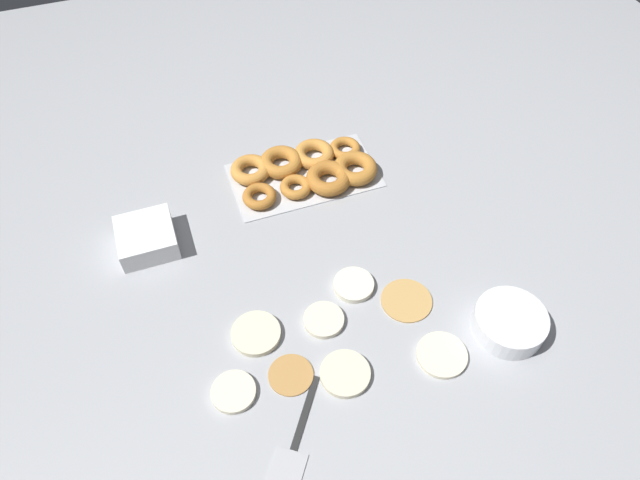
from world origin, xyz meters
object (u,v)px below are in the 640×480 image
spatula (288,467)px  batter_bowl (509,323)px  pancake_0 (324,320)px  pancake_2 (256,334)px  pancake_1 (407,300)px  donut_tray (307,170)px  pancake_5 (291,374)px  pancake_4 (442,355)px  pancake_7 (353,284)px  pancake_6 (234,392)px  container_stack (147,238)px  pancake_3 (345,374)px

spatula → batter_bowl: bearing=138.4°
pancake_0 → pancake_2: bearing=-6.3°
pancake_1 → donut_tray: 0.45m
pancake_5 → batter_bowl: size_ratio=0.60×
batter_bowl → pancake_2: bearing=-17.7°
pancake_4 → pancake_7: size_ratio=1.15×
pancake_1 → pancake_2: pancake_2 is taller
pancake_1 → pancake_5: same height
pancake_6 → container_stack: container_stack is taller
pancake_4 → pancake_5: size_ratio=1.14×
pancake_2 → container_stack: container_stack is taller
pancake_7 → spatula: (0.26, 0.33, -0.01)m
container_stack → spatula: (-0.16, 0.60, -0.03)m
batter_bowl → spatula: 0.54m
pancake_0 → pancake_5: bearing=42.4°
pancake_1 → pancake_6: (0.41, 0.08, 0.00)m
container_stack → pancake_5: bearing=116.8°
pancake_1 → pancake_2: bearing=-4.7°
container_stack → donut_tray: bearing=-167.3°
pancake_4 → pancake_7: 0.25m
pancake_3 → pancake_6: 0.22m
pancake_2 → spatula: pancake_2 is taller
pancake_0 → pancake_4: pancake_0 is taller
pancake_5 → container_stack: bearing=-63.2°
pancake_3 → spatula: pancake_3 is taller
pancake_2 → container_stack: size_ratio=0.78×
pancake_6 → donut_tray: (-0.33, -0.53, 0.01)m
pancake_1 → pancake_6: bearing=11.3°
pancake_7 → container_stack: 0.50m
pancake_1 → pancake_3: pancake_3 is taller
pancake_0 → pancake_1: (-0.19, 0.01, -0.00)m
pancake_2 → pancake_3: (-0.14, 0.15, -0.00)m
pancake_5 → batter_bowl: batter_bowl is taller
donut_tray → pancake_5: bearing=68.0°
pancake_0 → pancake_6: 0.24m
pancake_2 → pancake_3: same height
pancake_2 → pancake_3: bearing=134.5°
container_stack → pancake_1: bearing=145.9°
pancake_0 → pancake_5: (0.10, 0.10, -0.00)m
pancake_6 → batter_bowl: 0.59m
donut_tray → spatula: size_ratio=1.53×
pancake_0 → donut_tray: bearing=-104.1°
pancake_6 → batter_bowl: bearing=174.9°
pancake_5 → container_stack: size_ratio=0.69×
batter_bowl → pancake_1: bearing=-38.1°
donut_tray → pancake_3: bearing=79.0°
pancake_6 → pancake_5: bearing=179.5°
pancake_1 → batter_bowl: bearing=141.9°
pancake_1 → pancake_2: size_ratio=1.08×
pancake_1 → pancake_4: bearing=94.5°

